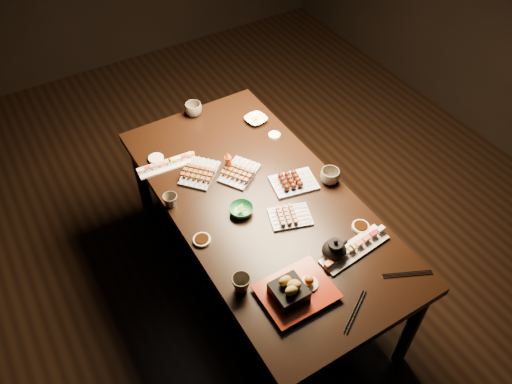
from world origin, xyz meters
TOP-DOWN VIEW (x-y plane):
  - ground at (0.00, 0.00)m, footprint 5.00×5.00m
  - dining_table at (-0.32, -0.39)m, footprint 1.05×1.87m
  - sushi_platter_near at (-0.11, -0.90)m, footprint 0.38×0.14m
  - sushi_platter_far at (-0.64, 0.11)m, footprint 0.33×0.12m
  - yakitori_plate_center at (-0.32, -0.16)m, footprint 0.27×0.25m
  - yakitori_plate_right at (-0.26, -0.57)m, footprint 0.25×0.21m
  - yakitori_plate_left at (-0.51, -0.05)m, footprint 0.28×0.28m
  - tsukune_plate at (-0.11, -0.38)m, footprint 0.27×0.22m
  - edamame_bowl_green at (-0.45, -0.41)m, footprint 0.13×0.13m
  - edamame_bowl_cream at (-0.01, 0.19)m, footprint 0.15×0.15m
  - tempura_tray at (-0.48, -0.95)m, footprint 0.33×0.26m
  - teacup_near_left at (-0.68, -0.80)m, footprint 0.09×0.09m
  - teacup_mid_right at (0.07, -0.46)m, footprint 0.11×0.11m
  - teacup_far_left at (-0.74, -0.18)m, footprint 0.08×0.08m
  - teacup_far_right at (-0.30, 0.45)m, footprint 0.13×0.13m
  - teapot at (-0.22, -0.87)m, footprint 0.15×0.15m
  - condiment_bottle at (-0.35, -0.09)m, footprint 0.04×0.04m
  - sauce_dish_west at (-0.71, -0.47)m, footprint 0.11×0.11m
  - sauce_dish_east at (0.02, 0.01)m, footprint 0.08×0.08m
  - sauce_dish_se at (0.01, -0.80)m, footprint 0.10×0.10m
  - sauce_dish_nw at (-0.67, 0.19)m, footprint 0.10×0.10m
  - chopsticks_near at (-0.31, -1.16)m, footprint 0.21×0.14m
  - chopsticks_se at (0.01, -1.13)m, footprint 0.22×0.12m

SIDE VIEW (x-z plane):
  - ground at x=0.00m, z-range 0.00..0.00m
  - dining_table at x=-0.32m, z-range 0.00..0.75m
  - chopsticks_se at x=0.01m, z-range 0.75..0.76m
  - chopsticks_near at x=-0.31m, z-range 0.75..0.76m
  - sauce_dish_east at x=0.02m, z-range 0.75..0.76m
  - sauce_dish_nw at x=-0.67m, z-range 0.75..0.77m
  - sauce_dish_se at x=0.01m, z-range 0.75..0.77m
  - sauce_dish_west at x=-0.71m, z-range 0.75..0.77m
  - edamame_bowl_cream at x=-0.01m, z-range 0.75..0.78m
  - edamame_bowl_green at x=-0.45m, z-range 0.75..0.79m
  - sushi_platter_far at x=-0.64m, z-range 0.75..0.79m
  - sushi_platter_near at x=-0.11m, z-range 0.75..0.80m
  - yakitori_plate_right at x=-0.26m, z-range 0.75..0.80m
  - yakitori_plate_center at x=-0.32m, z-range 0.75..0.81m
  - yakitori_plate_left at x=-0.51m, z-range 0.75..0.81m
  - tsukune_plate at x=-0.11m, z-range 0.75..0.81m
  - teacup_far_left at x=-0.74m, z-range 0.75..0.82m
  - teacup_near_left at x=-0.68m, z-range 0.75..0.83m
  - teacup_mid_right at x=0.07m, z-range 0.75..0.83m
  - teacup_far_right at x=-0.30m, z-range 0.75..0.83m
  - teapot at x=-0.22m, z-range 0.75..0.87m
  - tempura_tray at x=-0.48m, z-range 0.75..0.87m
  - condiment_bottle at x=-0.35m, z-range 0.75..0.87m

